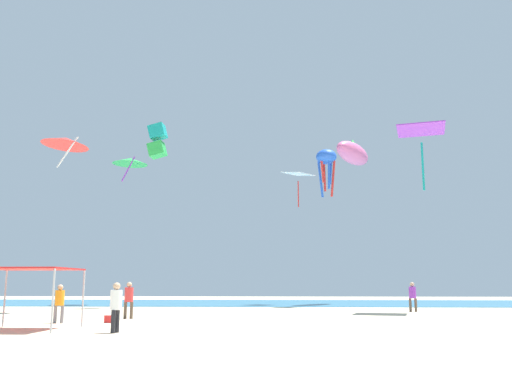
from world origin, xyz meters
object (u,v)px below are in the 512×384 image
object	(u,v)px
person_near_tent	(116,303)
person_central	(413,294)
cooler_box	(112,319)
kite_box_teal	(157,141)
kite_diamond_white	(298,176)
canopy_tent	(29,271)
kite_delta_red	(66,142)
kite_delta_green	(130,161)
person_rightmost	(60,300)
kite_diamond_purple	(421,133)
kite_inflatable_pink	(353,153)
kite_octopus_blue	(326,159)
person_leftmost	(129,297)

from	to	relation	value
person_near_tent	person_central	world-z (taller)	person_central
cooler_box	kite_box_teal	world-z (taller)	kite_box_teal
kite_diamond_white	person_near_tent	bearing A→B (deg)	-151.71
person_central	kite_diamond_white	world-z (taller)	kite_diamond_white
canopy_tent	kite_delta_red	size ratio (longest dim) A/B	0.79
person_near_tent	cooler_box	distance (m)	5.32
kite_diamond_white	person_central	bearing A→B (deg)	-108.74
cooler_box	kite_delta_green	world-z (taller)	kite_delta_green
kite_delta_green	kite_delta_red	world-z (taller)	kite_delta_green
person_central	person_rightmost	bearing A→B (deg)	-134.43
kite_delta_green	kite_delta_red	size ratio (longest dim) A/B	0.87
person_rightmost	kite_diamond_white	bearing A→B (deg)	58.34
kite_diamond_purple	kite_inflatable_pink	size ratio (longest dim) A/B	0.63
kite_delta_green	person_rightmost	bearing A→B (deg)	178.68
person_central	cooler_box	size ratio (longest dim) A/B	3.14
canopy_tent	person_rightmost	size ratio (longest dim) A/B	1.98
kite_box_teal	kite_octopus_blue	bearing A→B (deg)	101.92
canopy_tent	person_central	size ratio (longest dim) A/B	1.83
cooler_box	kite_diamond_white	size ratio (longest dim) A/B	0.18
kite_delta_green	kite_diamond_purple	bearing A→B (deg)	-127.43
person_near_tent	kite_delta_green	distance (m)	29.60
cooler_box	kite_delta_red	xyz separation A→B (m)	(-6.56, 9.18, 10.61)
person_near_tent	kite_inflatable_pink	size ratio (longest dim) A/B	0.27
kite_delta_green	kite_box_teal	size ratio (longest dim) A/B	1.31
kite_delta_green	kite_inflatable_pink	distance (m)	19.79
person_leftmost	canopy_tent	bearing A→B (deg)	-101.53
canopy_tent	kite_diamond_white	distance (m)	29.90
kite_diamond_purple	person_central	bearing A→B (deg)	4.42
kite_inflatable_pink	kite_diamond_white	size ratio (longest dim) A/B	2.05
person_central	kite_diamond_white	size ratio (longest dim) A/B	0.57
kite_box_teal	person_central	bearing A→B (deg)	74.36
person_near_tent	kite_delta_green	xyz separation A→B (m)	(-7.68, 26.26, 11.29)
cooler_box	kite_diamond_white	world-z (taller)	kite_diamond_white
person_leftmost	kite_inflatable_pink	size ratio (longest dim) A/B	0.28
kite_diamond_white	kite_box_teal	bearing A→B (deg)	162.55
person_leftmost	person_central	world-z (taller)	person_central
kite_diamond_purple	canopy_tent	bearing A→B (deg)	51.73
canopy_tent	person_central	xyz separation A→B (m)	(17.41, 14.26, -1.10)
person_rightmost	person_near_tent	bearing A→B (deg)	-54.99
cooler_box	kite_box_teal	size ratio (longest dim) A/B	0.21
person_leftmost	cooler_box	xyz separation A→B (m)	(0.06, -2.66, -0.87)
kite_box_teal	kite_octopus_blue	xyz separation A→B (m)	(13.23, 2.20, -1.13)
canopy_tent	person_leftmost	world-z (taller)	canopy_tent
kite_delta_red	person_rightmost	bearing A→B (deg)	173.89
canopy_tent	kite_delta_red	bearing A→B (deg)	109.33
person_near_tent	person_rightmost	xyz separation A→B (m)	(-3.93, 4.47, -0.04)
kite_delta_green	kite_box_teal	xyz separation A→B (m)	(3.63, -5.10, 0.39)
person_rightmost	kite_diamond_white	distance (m)	27.47
person_central	kite_diamond_white	bearing A→B (deg)	132.50
person_near_tent	kite_delta_red	world-z (taller)	kite_delta_red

